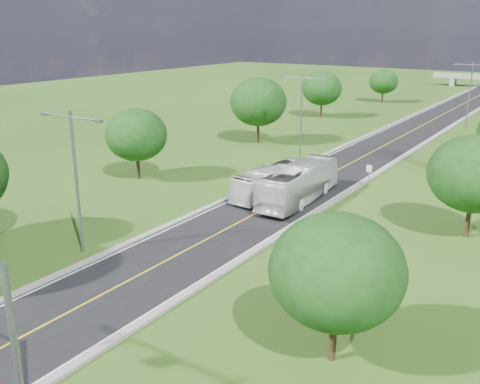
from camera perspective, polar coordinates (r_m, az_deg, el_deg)
name	(u,v)px	position (r m, az deg, el deg)	size (l,w,h in m)	color
ground	(390,143)	(75.93, 15.70, 5.06)	(260.00, 260.00, 0.00)	#2C4E16
road	(404,135)	(81.55, 17.05, 5.79)	(8.00, 150.00, 0.06)	black
curb_left	(375,132)	(82.81, 14.24, 6.24)	(0.50, 150.00, 0.22)	gray
curb_right	(434,138)	(80.46, 19.95, 5.42)	(0.50, 150.00, 0.22)	gray
speed_limit_sign	(369,173)	(53.62, 13.59, 2.03)	(0.55, 0.09, 2.40)	slate
streetlight_near_left	(75,171)	(37.78, -17.15, 2.19)	(5.90, 0.25, 10.00)	slate
streetlight_mid_left	(301,109)	(63.44, 6.55, 8.74)	(5.90, 0.25, 10.00)	slate
streetlight_far_right	(470,89)	(90.87, 23.33, 10.05)	(5.90, 0.25, 10.00)	slate
tree_lb	(136,135)	(55.79, -11.00, 6.00)	(6.30, 6.30, 7.33)	black
tree_lc	(258,102)	(72.18, 1.96, 9.58)	(7.56, 7.56, 8.79)	black
tree_ld	(322,89)	(94.20, 8.75, 10.84)	(6.72, 6.72, 7.82)	black
tree_le	(384,81)	(115.52, 15.07, 11.32)	(5.88, 5.88, 6.84)	black
tree_ra	(337,271)	(24.95, 10.29, -8.30)	(6.30, 6.30, 7.33)	black
tree_rb	(474,174)	(42.66, 23.73, 1.79)	(6.72, 6.72, 7.82)	black
bus_outbound	(299,183)	(48.33, 6.33, 0.92)	(2.82, 12.05, 3.36)	silver
bus_inbound	(271,181)	(49.82, 3.34, 1.16)	(2.34, 10.01, 2.79)	white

